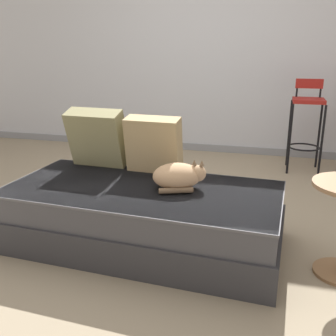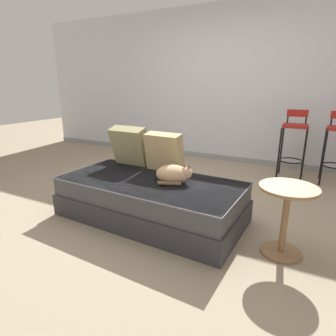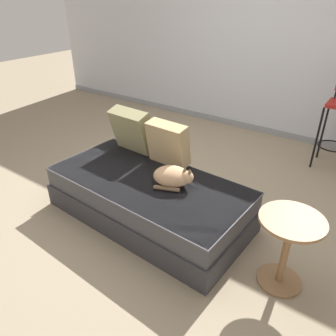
% 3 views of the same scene
% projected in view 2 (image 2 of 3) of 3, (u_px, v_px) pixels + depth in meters
% --- Properties ---
extents(ground_plane, '(16.00, 16.00, 0.00)m').
position_uv_depth(ground_plane, '(168.00, 203.00, 3.24)').
color(ground_plane, gray).
rests_on(ground_plane, ground).
extents(wall_back_panel, '(8.00, 0.10, 2.60)m').
position_uv_depth(wall_back_panel, '(228.00, 86.00, 4.79)').
color(wall_back_panel, silver).
rests_on(wall_back_panel, ground).
extents(wall_baseboard_trim, '(8.00, 0.02, 0.09)m').
position_uv_depth(wall_baseboard_trim, '(223.00, 158.00, 5.10)').
color(wall_baseboard_trim, gray).
rests_on(wall_baseboard_trim, ground).
extents(couch, '(1.88, 1.00, 0.41)m').
position_uv_depth(couch, '(150.00, 199.00, 2.84)').
color(couch, '#353539').
rests_on(couch, ground).
extents(throw_pillow_corner, '(0.44, 0.29, 0.46)m').
position_uv_depth(throw_pillow_corner, '(130.00, 146.00, 3.25)').
color(throw_pillow_corner, '#847F56').
rests_on(throw_pillow_corner, couch).
extents(throw_pillow_middle, '(0.41, 0.23, 0.42)m').
position_uv_depth(throw_pillow_middle, '(164.00, 152.00, 3.04)').
color(throw_pillow_middle, tan).
rests_on(throw_pillow_middle, couch).
extents(cat, '(0.39, 0.34, 0.20)m').
position_uv_depth(cat, '(174.00, 174.00, 2.70)').
color(cat, tan).
rests_on(cat, couch).
extents(bar_stool_near_window, '(0.34, 0.34, 0.98)m').
position_uv_depth(bar_stool_near_window, '(294.00, 138.00, 3.98)').
color(bar_stool_near_window, black).
rests_on(bar_stool_near_window, ground).
extents(side_table, '(0.44, 0.44, 0.58)m').
position_uv_depth(side_table, '(286.00, 211.00, 2.18)').
color(side_table, olive).
rests_on(side_table, ground).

